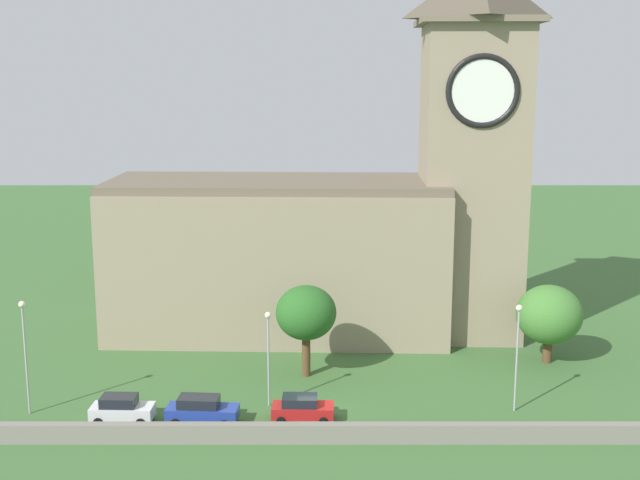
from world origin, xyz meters
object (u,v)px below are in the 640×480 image
Objects in this scene: car_white at (120,409)px; streetlamp_west_mid at (267,343)px; tree_churchyard at (548,315)px; church at (339,222)px; car_red at (300,408)px; tree_riverside_west at (304,313)px; car_blue at (200,410)px; streetlamp_west_end at (23,341)px; streetlamp_central at (516,341)px.

streetlamp_west_mid is at bearing 16.55° from car_white.
tree_churchyard is (21.58, 8.74, -0.59)m from streetlamp_west_mid.
church reaches higher than car_red.
car_white is at bearing -178.39° from car_red.
tree_churchyard is at bearing 8.77° from tree_riverside_west.
church is 12.52m from tree_riverside_west.
car_white is at bearing 177.94° from car_blue.
streetlamp_west_end is 39.05m from tree_churchyard.
streetlamp_west_end is at bearing -165.03° from tree_churchyard.
church reaches higher than tree_riverside_west.
car_white is at bearing -126.96° from church.
streetlamp_central reaches higher than tree_riverside_west.
car_blue is at bearing -174.20° from streetlamp_central.
car_red is at bearing -149.72° from tree_churchyard.
church is at bearing 153.18° from tree_churchyard.
tree_riverside_west reaches higher than car_blue.
car_white is 0.59× the size of tree_riverside_west.
tree_riverside_west is at bearing 154.99° from streetlamp_central.
car_white is 7.99m from streetlamp_west_end.
streetlamp_west_mid is at bearing -113.24° from tree_riverside_west.
car_blue is 6.32m from streetlamp_west_mid.
tree_riverside_west is at bearing -104.43° from church.
church is 19.12m from tree_churchyard.
church is 18.55m from streetlamp_west_mid.
church is 8.81× the size of car_white.
streetlamp_west_end is 1.25× the size of tree_churchyard.
streetlamp_west_mid is (4.24, 3.02, 3.58)m from car_blue.
tree_churchyard is at bearing 24.49° from car_blue.
streetlamp_central is at bearing 0.80° from streetlamp_west_end.
car_white reaches higher than car_red.
streetlamp_west_mid is at bearing -157.95° from tree_churchyard.
tree_riverside_west is (18.61, 7.14, -0.25)m from streetlamp_west_end.
church is 5.19× the size of tree_riverside_west.
streetlamp_west_mid is 23.29m from tree_churchyard.
car_blue is 28.53m from tree_churchyard.
streetlamp_central is at bearing 5.80° from car_blue.
streetlamp_west_end is at bearing -175.24° from streetlamp_west_mid.
car_white is 0.55× the size of streetlamp_central.
car_white is 10.56m from streetlamp_west_mid.
streetlamp_central is (21.04, 2.14, 4.01)m from car_blue.
church is at bearing 64.33° from car_blue.
car_white is at bearing -175.77° from streetlamp_central.
tree_riverside_west is (6.73, 8.81, 3.98)m from car_blue.
car_blue is 12.73m from streetlamp_west_end.
streetlamp_central is at bearing 4.23° from car_white.
car_white is at bearing -159.60° from tree_churchyard.
car_white is 26.70m from streetlamp_central.
tree_riverside_west reaches higher than tree_churchyard.
tree_riverside_west is at bearing 20.98° from streetlamp_west_end.
streetlamp_west_end is at bearing -159.02° from tree_riverside_west.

